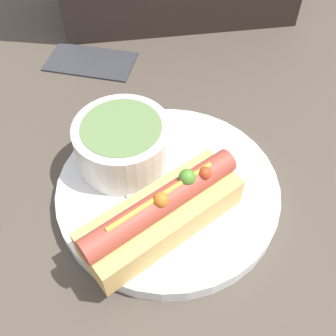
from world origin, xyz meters
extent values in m
plane|color=#4C4238|center=(0.00, 0.00, 0.00)|extent=(4.00, 4.00, 0.00)
cylinder|color=white|center=(0.00, 0.00, 0.01)|extent=(0.26, 0.26, 0.02)
cube|color=#DBAD60|center=(-0.01, -0.05, 0.04)|extent=(0.18, 0.14, 0.04)
cylinder|color=#B24738|center=(-0.01, -0.05, 0.06)|extent=(0.17, 0.11, 0.03)
sphere|color=orange|center=(-0.02, -0.06, 0.08)|extent=(0.01, 0.01, 0.01)
sphere|color=#C63F1E|center=(0.03, -0.03, 0.08)|extent=(0.01, 0.01, 0.01)
sphere|color=#518C2D|center=(0.01, -0.04, 0.08)|extent=(0.02, 0.02, 0.02)
cylinder|color=gold|center=(-0.01, -0.05, 0.08)|extent=(0.11, 0.07, 0.01)
cylinder|color=silver|center=(-0.05, 0.05, 0.05)|extent=(0.11, 0.11, 0.06)
cylinder|color=#66844C|center=(-0.05, 0.05, 0.07)|extent=(0.09, 0.09, 0.02)
cube|color=#B7B7BC|center=(-0.04, -0.02, 0.02)|extent=(0.07, 0.12, 0.00)
ellipsoid|color=#B7B7BC|center=(-0.08, 0.06, 0.02)|extent=(0.04, 0.05, 0.01)
cube|color=#333338|center=(-0.08, 0.27, 0.00)|extent=(0.15, 0.12, 0.01)
camera|label=1|loc=(-0.04, -0.26, 0.38)|focal=42.00mm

